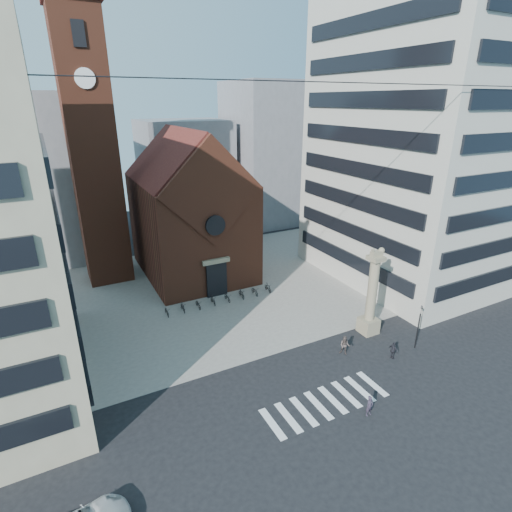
# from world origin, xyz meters

# --- Properties ---
(ground) EXTENTS (120.00, 120.00, 0.00)m
(ground) POSITION_xyz_m (0.00, 0.00, 0.00)
(ground) COLOR black
(ground) RESTS_ON ground
(piazza) EXTENTS (46.00, 30.00, 0.05)m
(piazza) POSITION_xyz_m (0.00, 19.00, 0.03)
(piazza) COLOR gray
(piazza) RESTS_ON ground
(zebra_crossing) EXTENTS (10.20, 3.20, 0.01)m
(zebra_crossing) POSITION_xyz_m (0.55, -3.00, 0.01)
(zebra_crossing) COLOR white
(zebra_crossing) RESTS_ON ground
(church) EXTENTS (12.00, 16.65, 18.00)m
(church) POSITION_xyz_m (0.00, 25.04, 7.98)
(church) COLOR brown
(church) RESTS_ON ground
(campanile) EXTENTS (5.50, 5.50, 31.20)m
(campanile) POSITION_xyz_m (-10.00, 28.00, 15.74)
(campanile) COLOR brown
(campanile) RESTS_ON ground
(building_right) EXTENTS (18.00, 22.00, 32.00)m
(building_right) POSITION_xyz_m (24.00, 12.00, 16.00)
(building_right) COLOR #B1ADA0
(building_right) RESTS_ON ground
(bg_block_left) EXTENTS (16.00, 14.00, 22.00)m
(bg_block_left) POSITION_xyz_m (-20.00, 40.00, 11.00)
(bg_block_left) COLOR gray
(bg_block_left) RESTS_ON ground
(bg_block_mid) EXTENTS (14.00, 12.00, 18.00)m
(bg_block_mid) POSITION_xyz_m (6.00, 45.00, 9.00)
(bg_block_mid) COLOR gray
(bg_block_mid) RESTS_ON ground
(bg_block_right) EXTENTS (16.00, 14.00, 24.00)m
(bg_block_right) POSITION_xyz_m (22.00, 42.00, 12.00)
(bg_block_right) COLOR gray
(bg_block_right) RESTS_ON ground
(lion_column) EXTENTS (1.63, 1.60, 8.68)m
(lion_column) POSITION_xyz_m (10.01, 3.00, 3.46)
(lion_column) COLOR gray
(lion_column) RESTS_ON ground
(traffic_light) EXTENTS (0.13, 0.16, 4.30)m
(traffic_light) POSITION_xyz_m (12.00, -1.00, 2.29)
(traffic_light) COLOR black
(traffic_light) RESTS_ON ground
(pedestrian_0) EXTENTS (0.61, 0.42, 1.60)m
(pedestrian_0) POSITION_xyz_m (2.52, -5.42, 0.80)
(pedestrian_0) COLOR #312939
(pedestrian_0) RESTS_ON ground
(pedestrian_1) EXTENTS (1.06, 1.09, 1.77)m
(pedestrian_1) POSITION_xyz_m (5.67, 1.20, 0.89)
(pedestrian_1) COLOR #524542
(pedestrian_1) RESTS_ON ground
(pedestrian_2) EXTENTS (0.46, 0.97, 1.61)m
(pedestrian_2) POSITION_xyz_m (9.00, -1.22, 0.81)
(pedestrian_2) COLOR #24242B
(pedestrian_2) RESTS_ON ground
(scooter_0) EXTENTS (0.65, 1.69, 0.88)m
(scooter_0) POSITION_xyz_m (-6.35, 15.09, 0.49)
(scooter_0) COLOR black
(scooter_0) RESTS_ON piazza
(scooter_1) EXTENTS (0.52, 1.64, 0.97)m
(scooter_1) POSITION_xyz_m (-4.63, 15.09, 0.54)
(scooter_1) COLOR black
(scooter_1) RESTS_ON piazza
(scooter_2) EXTENTS (0.65, 1.69, 0.88)m
(scooter_2) POSITION_xyz_m (-2.91, 15.09, 0.49)
(scooter_2) COLOR black
(scooter_2) RESTS_ON piazza
(scooter_3) EXTENTS (0.52, 1.64, 0.97)m
(scooter_3) POSITION_xyz_m (-1.20, 15.09, 0.54)
(scooter_3) COLOR black
(scooter_3) RESTS_ON piazza
(scooter_4) EXTENTS (0.65, 1.69, 0.88)m
(scooter_4) POSITION_xyz_m (0.52, 15.09, 0.49)
(scooter_4) COLOR black
(scooter_4) RESTS_ON piazza
(scooter_5) EXTENTS (0.52, 1.64, 0.97)m
(scooter_5) POSITION_xyz_m (2.24, 15.09, 0.54)
(scooter_5) COLOR black
(scooter_5) RESTS_ON piazza
(scooter_6) EXTENTS (0.65, 1.69, 0.88)m
(scooter_6) POSITION_xyz_m (3.95, 15.09, 0.49)
(scooter_6) COLOR black
(scooter_6) RESTS_ON piazza
(scooter_7) EXTENTS (0.52, 1.64, 0.97)m
(scooter_7) POSITION_xyz_m (5.67, 15.09, 0.54)
(scooter_7) COLOR black
(scooter_7) RESTS_ON piazza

